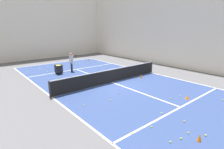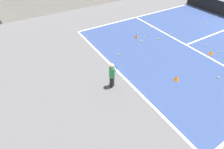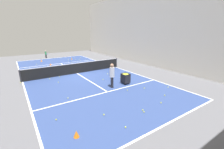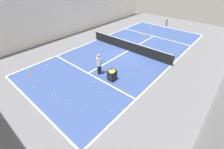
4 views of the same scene
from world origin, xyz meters
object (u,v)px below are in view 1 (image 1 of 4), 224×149
object	(u,v)px
ball_cart	(59,68)
training_cone_0	(88,60)
tennis_net	(112,76)
coach_at_net	(71,61)

from	to	relation	value
ball_cart	training_cone_0	bearing A→B (deg)	34.47
tennis_net	training_cone_0	bearing A→B (deg)	68.65
tennis_net	ball_cart	xyz separation A→B (m)	(-2.06, 5.01, 0.05)
tennis_net	coach_at_net	distance (m)	5.13
tennis_net	ball_cart	size ratio (longest dim) A/B	11.46
tennis_net	ball_cart	world-z (taller)	tennis_net
coach_at_net	training_cone_0	size ratio (longest dim) A/B	6.25
coach_at_net	ball_cart	distance (m)	1.37
coach_at_net	training_cone_0	bearing A→B (deg)	157.37
tennis_net	coach_at_net	bearing A→B (deg)	98.54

